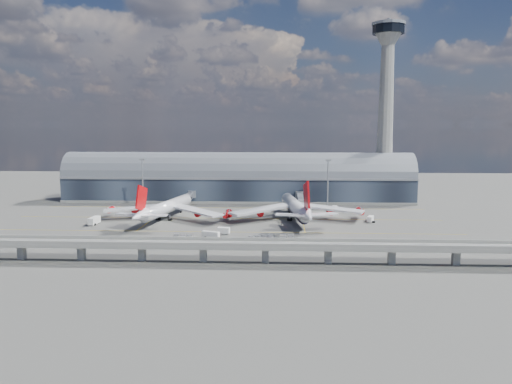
{
  "coord_description": "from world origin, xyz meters",
  "views": [
    {
      "loc": [
        24.63,
        -210.4,
        43.83
      ],
      "look_at": [
        13.83,
        10.0,
        14.0
      ],
      "focal_mm": 35.0,
      "sensor_mm": 36.0,
      "label": 1
    }
  ],
  "objects_px": {
    "floodlight_mast_right": "(328,182)",
    "service_truck_4": "(335,208)",
    "service_truck_3": "(370,219)",
    "service_truck_2": "(211,235)",
    "airliner_left": "(165,208)",
    "cargo_train_1": "(261,237)",
    "cargo_train_2": "(287,238)",
    "floodlight_mast_left": "(143,181)",
    "service_truck_5": "(183,205)",
    "cargo_train_0": "(183,237)",
    "airliner_right": "(296,208)",
    "service_truck_1": "(224,231)",
    "service_truck_0": "(94,221)",
    "control_tower": "(386,111)"
  },
  "relations": [
    {
      "from": "airliner_right",
      "to": "cargo_train_2",
      "type": "xyz_separation_m",
      "value": [
        -4.7,
        -41.3,
        -4.59
      ]
    },
    {
      "from": "airliner_left",
      "to": "cargo_train_1",
      "type": "height_order",
      "value": "airliner_left"
    },
    {
      "from": "control_tower",
      "to": "service_truck_0",
      "type": "xyz_separation_m",
      "value": [
        -142.58,
        -80.31,
        -49.93
      ]
    },
    {
      "from": "floodlight_mast_right",
      "to": "cargo_train_1",
      "type": "relative_size",
      "value": 2.54
    },
    {
      "from": "airliner_right",
      "to": "service_truck_1",
      "type": "bearing_deg",
      "value": -141.31
    },
    {
      "from": "cargo_train_0",
      "to": "service_truck_1",
      "type": "bearing_deg",
      "value": -64.53
    },
    {
      "from": "floodlight_mast_right",
      "to": "cargo_train_1",
      "type": "xyz_separation_m",
      "value": [
        -32.61,
        -78.34,
        -12.74
      ]
    },
    {
      "from": "floodlight_mast_left",
      "to": "control_tower",
      "type": "bearing_deg",
      "value": 11.72
    },
    {
      "from": "service_truck_2",
      "to": "cargo_train_1",
      "type": "relative_size",
      "value": 0.73
    },
    {
      "from": "service_truck_3",
      "to": "cargo_train_0",
      "type": "relative_size",
      "value": 0.74
    },
    {
      "from": "service_truck_4",
      "to": "floodlight_mast_right",
      "type": "bearing_deg",
      "value": 95.59
    },
    {
      "from": "control_tower",
      "to": "airliner_left",
      "type": "bearing_deg",
      "value": -149.18
    },
    {
      "from": "cargo_train_0",
      "to": "cargo_train_2",
      "type": "relative_size",
      "value": 1.38
    },
    {
      "from": "floodlight_mast_right",
      "to": "airliner_left",
      "type": "bearing_deg",
      "value": -153.15
    },
    {
      "from": "floodlight_mast_left",
      "to": "airliner_right",
      "type": "distance_m",
      "value": 90.41
    },
    {
      "from": "cargo_train_0",
      "to": "cargo_train_2",
      "type": "bearing_deg",
      "value": -97.12
    },
    {
      "from": "floodlight_mast_left",
      "to": "service_truck_0",
      "type": "bearing_deg",
      "value": -98.25
    },
    {
      "from": "service_truck_1",
      "to": "service_truck_5",
      "type": "relative_size",
      "value": 0.74
    },
    {
      "from": "floodlight_mast_right",
      "to": "service_truck_4",
      "type": "bearing_deg",
      "value": -76.35
    },
    {
      "from": "service_truck_2",
      "to": "service_truck_5",
      "type": "distance_m",
      "value": 73.88
    },
    {
      "from": "control_tower",
      "to": "service_truck_1",
      "type": "height_order",
      "value": "control_tower"
    },
    {
      "from": "cargo_train_1",
      "to": "service_truck_3",
      "type": "bearing_deg",
      "value": -29.06
    },
    {
      "from": "floodlight_mast_left",
      "to": "cargo_train_2",
      "type": "bearing_deg",
      "value": -45.48
    },
    {
      "from": "floodlight_mast_right",
      "to": "floodlight_mast_left",
      "type": "bearing_deg",
      "value": 180.0
    },
    {
      "from": "service_truck_4",
      "to": "cargo_train_2",
      "type": "relative_size",
      "value": 0.8
    },
    {
      "from": "floodlight_mast_left",
      "to": "service_truck_4",
      "type": "bearing_deg",
      "value": -6.69
    },
    {
      "from": "service_truck_2",
      "to": "service_truck_3",
      "type": "bearing_deg",
      "value": -42.61
    },
    {
      "from": "service_truck_3",
      "to": "service_truck_2",
      "type": "bearing_deg",
      "value": -131.15
    },
    {
      "from": "service_truck_2",
      "to": "service_truck_3",
      "type": "xyz_separation_m",
      "value": [
        67.99,
        35.48,
        0.04
      ]
    },
    {
      "from": "service_truck_2",
      "to": "service_truck_3",
      "type": "height_order",
      "value": "service_truck_3"
    },
    {
      "from": "cargo_train_0",
      "to": "cargo_train_1",
      "type": "distance_m",
      "value": 30.15
    },
    {
      "from": "service_truck_0",
      "to": "service_truck_1",
      "type": "relative_size",
      "value": 1.6
    },
    {
      "from": "airliner_left",
      "to": "service_truck_2",
      "type": "relative_size",
      "value": 8.73
    },
    {
      "from": "service_truck_3",
      "to": "service_truck_5",
      "type": "distance_m",
      "value": 98.53
    },
    {
      "from": "control_tower",
      "to": "service_truck_2",
      "type": "distance_m",
      "value": 144.92
    },
    {
      "from": "control_tower",
      "to": "cargo_train_2",
      "type": "height_order",
      "value": "control_tower"
    },
    {
      "from": "service_truck_0",
      "to": "service_truck_4",
      "type": "distance_m",
      "value": 117.61
    },
    {
      "from": "service_truck_2",
      "to": "control_tower",
      "type": "bearing_deg",
      "value": -20.16
    },
    {
      "from": "airliner_left",
      "to": "cargo_train_0",
      "type": "relative_size",
      "value": 7.97
    },
    {
      "from": "floodlight_mast_left",
      "to": "cargo_train_2",
      "type": "distance_m",
      "value": 110.92
    },
    {
      "from": "service_truck_0",
      "to": "floodlight_mast_left",
      "type": "bearing_deg",
      "value": 85.08
    },
    {
      "from": "airliner_right",
      "to": "service_truck_2",
      "type": "bearing_deg",
      "value": -139.5
    },
    {
      "from": "service_truck_3",
      "to": "control_tower",
      "type": "bearing_deg",
      "value": 95.53
    },
    {
      "from": "control_tower",
      "to": "service_truck_5",
      "type": "distance_m",
      "value": 127.17
    },
    {
      "from": "service_truck_0",
      "to": "service_truck_1",
      "type": "distance_m",
      "value": 61.86
    },
    {
      "from": "floodlight_mast_left",
      "to": "service_truck_2",
      "type": "relative_size",
      "value": 3.5
    },
    {
      "from": "service_truck_0",
      "to": "cargo_train_1",
      "type": "bearing_deg",
      "value": -15.83
    },
    {
      "from": "floodlight_mast_left",
      "to": "cargo_train_1",
      "type": "height_order",
      "value": "floodlight_mast_left"
    },
    {
      "from": "service_truck_5",
      "to": "cargo_train_0",
      "type": "bearing_deg",
      "value": -112.74
    },
    {
      "from": "floodlight_mast_right",
      "to": "service_truck_3",
      "type": "distance_m",
      "value": 45.24
    }
  ]
}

